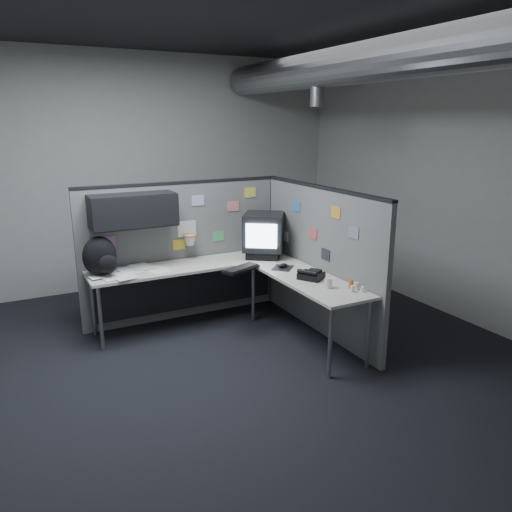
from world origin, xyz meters
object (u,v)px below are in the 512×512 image
keyboard (241,269)px  phone (311,275)px  monitor (264,234)px  backpack (100,257)px  desk (222,278)px

keyboard → phone: (0.51, -0.59, 0.02)m
monitor → keyboard: bearing=-150.6°
backpack → keyboard: bearing=-22.1°
desk → monitor: (0.63, 0.21, 0.38)m
monitor → phone: (0.01, -1.00, -0.23)m
monitor → keyboard: size_ratio=1.32×
monitor → backpack: 1.88m
monitor → keyboard: (-0.50, -0.41, -0.25)m
backpack → phone: bearing=-32.5°
desk → phone: phone is taller
phone → backpack: size_ratio=0.72×
desk → keyboard: bearing=-55.4°
desk → phone: size_ratio=7.53×
monitor → desk: bearing=-171.7°
desk → monitor: 0.77m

